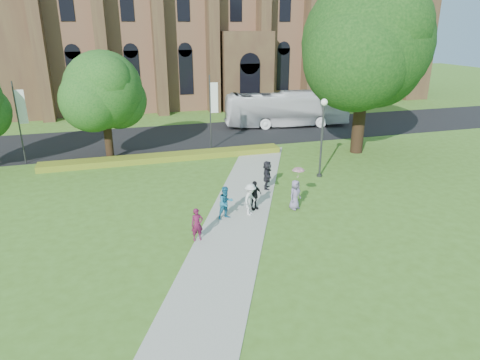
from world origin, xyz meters
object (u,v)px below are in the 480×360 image
object	(u,v)px
large_tree	(366,43)
pedestrian_0	(197,225)
streetlamp	(322,129)
tour_coach	(286,109)

from	to	relation	value
large_tree	pedestrian_0	bearing A→B (deg)	-143.70
streetlamp	large_tree	xyz separation A→B (m)	(5.50, 4.50, 5.07)
streetlamp	pedestrian_0	bearing A→B (deg)	-145.51
large_tree	streetlamp	bearing A→B (deg)	-140.71
large_tree	tour_coach	size ratio (longest dim) A/B	1.08
large_tree	tour_coach	bearing A→B (deg)	100.03
large_tree	pedestrian_0	world-z (taller)	large_tree
streetlamp	tour_coach	distance (m)	15.40
streetlamp	large_tree	distance (m)	8.73
tour_coach	pedestrian_0	size ratio (longest dim) A/B	7.69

